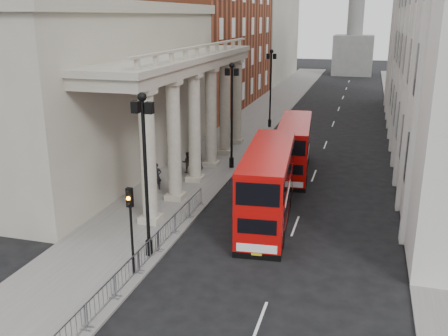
# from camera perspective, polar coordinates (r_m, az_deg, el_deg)

# --- Properties ---
(ground) EXTENTS (260.00, 260.00, 0.00)m
(ground) POSITION_cam_1_polar(r_m,az_deg,el_deg) (22.84, -11.31, -14.53)
(ground) COLOR black
(ground) RESTS_ON ground
(sidewalk_west) EXTENTS (6.00, 140.00, 0.12)m
(sidewalk_west) POSITION_cam_1_polar(r_m,az_deg,el_deg) (50.13, 1.21, 3.44)
(sidewalk_west) COLOR slate
(sidewalk_west) RESTS_ON ground
(sidewalk_east) EXTENTS (3.00, 140.00, 0.12)m
(sidewalk_east) POSITION_cam_1_polar(r_m,az_deg,el_deg) (48.74, 20.32, 1.97)
(sidewalk_east) COLOR slate
(sidewalk_east) RESTS_ON ground
(kerb) EXTENTS (0.20, 140.00, 0.14)m
(kerb) POSITION_cam_1_polar(r_m,az_deg,el_deg) (49.48, 4.52, 3.22)
(kerb) COLOR slate
(kerb) RESTS_ON ground
(portico_building) EXTENTS (9.00, 28.00, 12.00)m
(portico_building) POSITION_cam_1_polar(r_m,az_deg,el_deg) (40.80, -13.56, 8.34)
(portico_building) COLOR gray
(portico_building) RESTS_ON ground
(brick_building) EXTENTS (9.00, 32.00, 22.00)m
(brick_building) POSITION_cam_1_polar(r_m,az_deg,el_deg) (68.11, -1.04, 16.32)
(brick_building) COLOR brown
(brick_building) RESTS_ON ground
(west_building_far) EXTENTS (9.00, 30.00, 20.00)m
(west_building_far) POSITION_cam_1_polar(r_m,az_deg,el_deg) (99.16, 4.59, 15.91)
(west_building_far) COLOR gray
(west_building_far) RESTS_ON ground
(lamp_post_south) EXTENTS (1.05, 0.44, 8.32)m
(lamp_post_south) POSITION_cam_1_polar(r_m,az_deg,el_deg) (24.38, -8.99, 0.33)
(lamp_post_south) COLOR black
(lamp_post_south) RESTS_ON sidewalk_west
(lamp_post_mid) EXTENTS (1.05, 0.44, 8.32)m
(lamp_post_mid) POSITION_cam_1_polar(r_m,az_deg,el_deg) (39.07, 0.89, 6.82)
(lamp_post_mid) COLOR black
(lamp_post_mid) RESTS_ON sidewalk_west
(lamp_post_north) EXTENTS (1.05, 0.44, 8.32)m
(lamp_post_north) POSITION_cam_1_polar(r_m,az_deg,el_deg) (54.50, 5.36, 9.65)
(lamp_post_north) COLOR black
(lamp_post_north) RESTS_ON sidewalk_west
(traffic_light) EXTENTS (0.28, 0.33, 4.30)m
(traffic_light) POSITION_cam_1_polar(r_m,az_deg,el_deg) (23.22, -10.64, -5.34)
(traffic_light) COLOR black
(traffic_light) RESTS_ON sidewalk_west
(crowd_barriers) EXTENTS (0.50, 18.75, 1.10)m
(crowd_barriers) POSITION_cam_1_polar(r_m,az_deg,el_deg) (24.37, -9.75, -10.48)
(crowd_barriers) COLOR gray
(crowd_barriers) RESTS_ON sidewalk_west
(bus_near) EXTENTS (3.43, 10.53, 4.47)m
(bus_near) POSITION_cam_1_polar(r_m,az_deg,el_deg) (29.48, 5.05, -1.83)
(bus_near) COLOR #B50A08
(bus_near) RESTS_ON ground
(bus_far) EXTENTS (3.11, 9.61, 4.08)m
(bus_far) POSITION_cam_1_polar(r_m,az_deg,el_deg) (39.10, 8.03, 2.49)
(bus_far) COLOR #B90A08
(bus_far) RESTS_ON ground
(pedestrian_a) EXTENTS (0.81, 0.69, 1.89)m
(pedestrian_a) POSITION_cam_1_polar(r_m,az_deg,el_deg) (35.20, -7.71, -0.95)
(pedestrian_a) COLOR black
(pedestrian_a) RESTS_ON sidewalk_west
(pedestrian_b) EXTENTS (1.00, 0.92, 1.66)m
(pedestrian_b) POSITION_cam_1_polar(r_m,az_deg,el_deg) (38.76, -4.22, 0.67)
(pedestrian_b) COLOR #292420
(pedestrian_b) RESTS_ON sidewalk_west
(pedestrian_c) EXTENTS (1.06, 0.95, 1.82)m
(pedestrian_c) POSITION_cam_1_polar(r_m,az_deg,el_deg) (39.39, -2.93, 1.09)
(pedestrian_c) COLOR black
(pedestrian_c) RESTS_ON sidewalk_west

